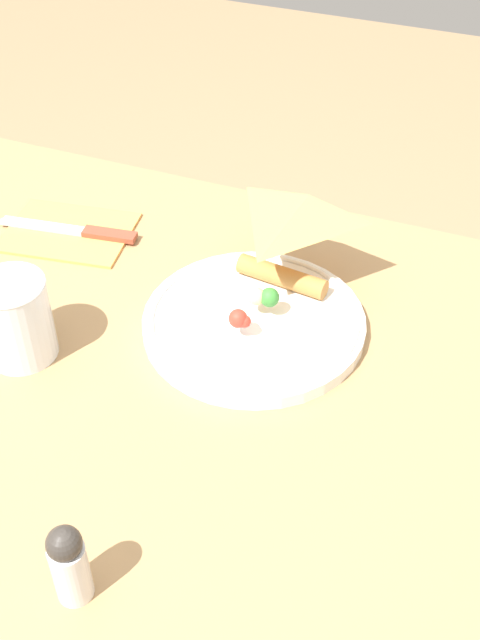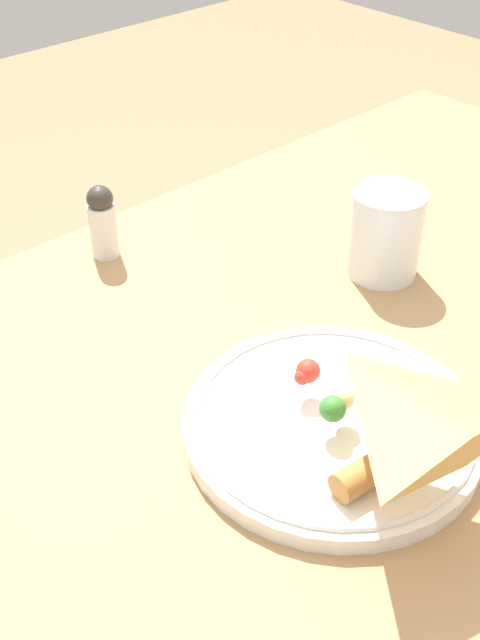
# 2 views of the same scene
# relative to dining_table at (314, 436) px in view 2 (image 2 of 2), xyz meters

# --- Properties ---
(dining_table) EXTENTS (1.23, 0.70, 0.75)m
(dining_table) POSITION_rel_dining_table_xyz_m (0.00, 0.00, 0.00)
(dining_table) COLOR #A87F51
(dining_table) RESTS_ON ground_plane
(plate_pizza) EXTENTS (0.25, 0.25, 0.05)m
(plate_pizza) POSITION_rel_dining_table_xyz_m (-0.07, -0.08, 0.13)
(plate_pizza) COLOR white
(plate_pizza) RESTS_ON dining_table
(milk_glass) EXTENTS (0.08, 0.08, 0.10)m
(milk_glass) POSITION_rel_dining_table_xyz_m (0.15, 0.05, 0.16)
(milk_glass) COLOR white
(milk_glass) RESTS_ON dining_table
(pepper_shaker) EXTENTS (0.03, 0.03, 0.09)m
(pepper_shaker) POSITION_rel_dining_table_xyz_m (-0.05, 0.28, 0.16)
(pepper_shaker) COLOR silver
(pepper_shaker) RESTS_ON dining_table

